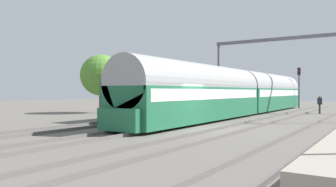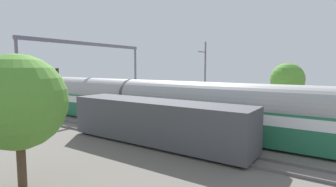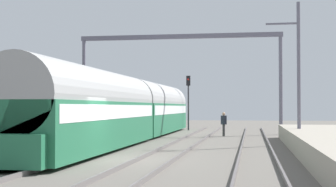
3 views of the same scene
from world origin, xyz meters
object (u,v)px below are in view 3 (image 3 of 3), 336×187
at_px(passenger_train, 131,109).
at_px(railway_signal_far, 188,95).
at_px(freight_car, 35,119).
at_px(catenary_gantry, 179,59).
at_px(person_crossing, 224,122).

xyz_separation_m(passenger_train, railway_signal_far, (1.92, 14.32, 1.21)).
distance_m(passenger_train, freight_car, 6.97).
bearing_deg(freight_car, catenary_gantry, 67.20).
relative_size(freight_car, railway_signal_far, 2.63).
bearing_deg(passenger_train, railway_signal_far, 82.37).
bearing_deg(passenger_train, freight_car, -124.09).
distance_m(passenger_train, railway_signal_far, 14.50).
relative_size(railway_signal_far, catenary_gantry, 0.31).
distance_m(freight_car, person_crossing, 14.57).
bearing_deg(person_crossing, freight_car, 100.75).
bearing_deg(catenary_gantry, passenger_train, -103.45).
height_order(passenger_train, catenary_gantry, catenary_gantry).
relative_size(person_crossing, catenary_gantry, 0.11).
relative_size(passenger_train, railway_signal_far, 6.64).
xyz_separation_m(person_crossing, catenary_gantry, (-3.65, 2.84, 4.85)).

